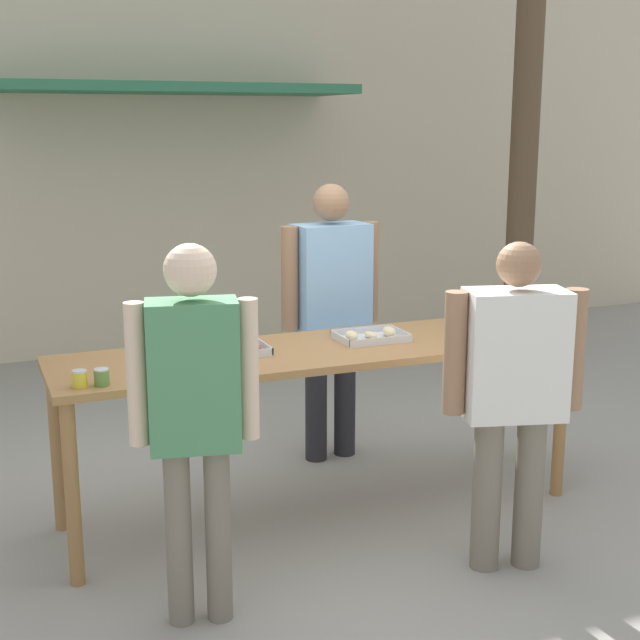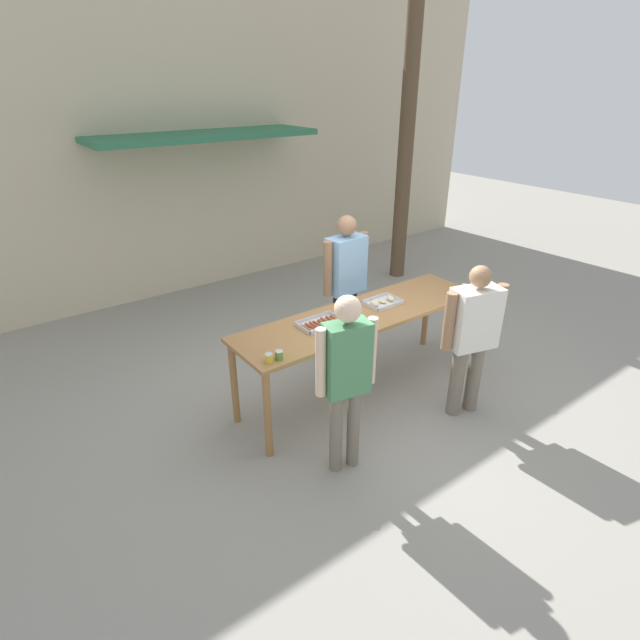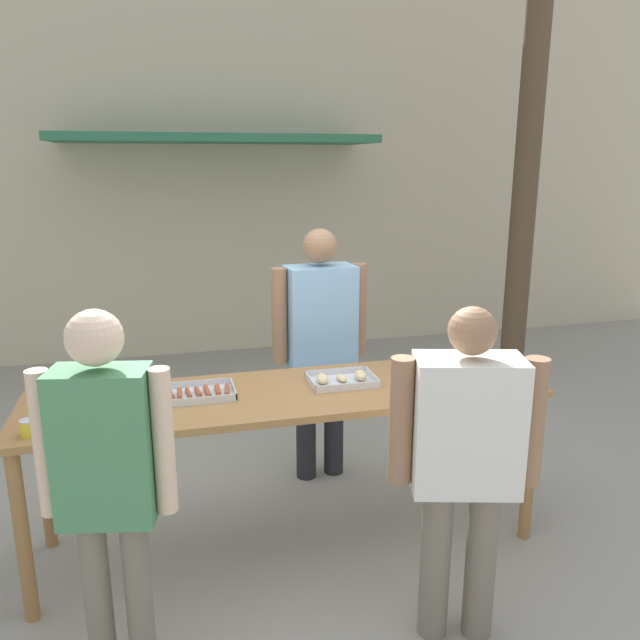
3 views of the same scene
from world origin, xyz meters
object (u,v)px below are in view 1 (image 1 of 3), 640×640
condiment_jar_ketchup (102,377)px  person_server_behind_table (331,299)px  condiment_jar_mustard (80,379)px  person_customer_holding_hotdog (194,401)px  food_tray_buns (371,336)px  utility_pole (529,60)px  beer_cup (549,328)px  food_tray_sausages (226,352)px  person_customer_with_cup (513,382)px

condiment_jar_ketchup → person_server_behind_table: size_ratio=0.05×
condiment_jar_mustard → person_customer_holding_hotdog: 0.69m
food_tray_buns → person_customer_holding_hotdog: person_customer_holding_hotdog is taller
utility_pole → beer_cup: bearing=-121.5°
food_tray_sausages → beer_cup: beer_cup is taller
person_server_behind_table → food_tray_buns: bearing=-98.7°
food_tray_buns → condiment_jar_ketchup: condiment_jar_ketchup is taller
food_tray_buns → person_customer_with_cup: bearing=-74.3°
beer_cup → condiment_jar_ketchup: bearing=-179.7°
condiment_jar_mustard → person_customer_with_cup: person_customer_with_cup is taller
food_tray_buns → utility_pole: bearing=42.0°
person_customer_with_cup → condiment_jar_ketchup: bearing=-4.4°
person_customer_holding_hotdog → utility_pole: utility_pole is taller
person_server_behind_table → person_customer_with_cup: bearing=-87.0°
beer_cup → food_tray_buns: bearing=161.9°
food_tray_sausages → food_tray_buns: 0.84m
condiment_jar_ketchup → person_customer_with_cup: bearing=-19.8°
condiment_jar_ketchup → person_customer_holding_hotdog: size_ratio=0.05×
food_tray_sausages → utility_pole: (3.40, 2.30, 1.68)m
condiment_jar_mustard → condiment_jar_ketchup: (0.10, -0.01, 0.00)m
food_tray_sausages → condiment_jar_ketchup: bearing=-154.6°
person_customer_holding_hotdog → utility_pole: bearing=-127.8°
food_tray_sausages → condiment_jar_mustard: size_ratio=5.43×
person_server_behind_table → utility_pole: bearing=28.0°
beer_cup → person_customer_with_cup: bearing=-136.1°
utility_pole → food_tray_buns: bearing=-138.0°
food_tray_sausages → utility_pole: bearing=34.1°
condiment_jar_ketchup → beer_cup: size_ratio=0.84×
condiment_jar_mustard → beer_cup: size_ratio=0.84×
condiment_jar_ketchup → person_customer_with_cup: 1.91m
person_customer_holding_hotdog → person_customer_with_cup: (1.50, -0.09, -0.06)m
condiment_jar_ketchup → beer_cup: 2.48m
food_tray_sausages → condiment_jar_ketchup: 0.76m
food_tray_buns → beer_cup: beer_cup is taller
food_tray_sausages → food_tray_buns: (0.84, 0.00, 0.01)m
food_tray_buns → person_server_behind_table: bearing=86.0°
beer_cup → person_server_behind_table: (-0.91, 1.00, 0.05)m
condiment_jar_ketchup → utility_pole: bearing=32.8°
food_tray_sausages → person_customer_holding_hotdog: (-0.39, -0.88, 0.04)m
person_server_behind_table → person_customer_with_cup: size_ratio=1.10×
food_tray_sausages → beer_cup: 1.83m
utility_pole → condiment_jar_mustard: bearing=-147.9°
beer_cup → person_customer_holding_hotdog: size_ratio=0.06×
beer_cup → person_customer_holding_hotdog: (-2.19, -0.57, 0.01)m
condiment_jar_ketchup → beer_cup: (2.48, 0.01, 0.01)m
beer_cup → utility_pole: 3.48m
condiment_jar_mustard → condiment_jar_ketchup: bearing=-5.7°
condiment_jar_ketchup → condiment_jar_mustard: bearing=174.3°
person_customer_with_cup → food_tray_sausages: bearing=-25.8°
person_customer_with_cup → person_server_behind_table: bearing=-66.9°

